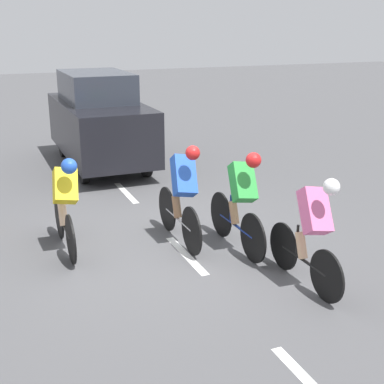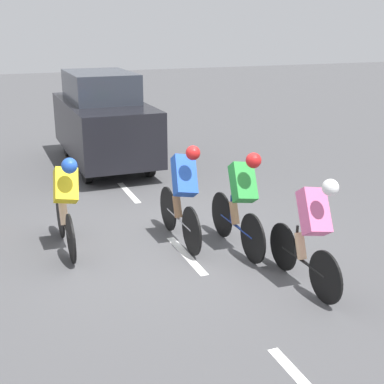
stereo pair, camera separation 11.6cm
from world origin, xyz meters
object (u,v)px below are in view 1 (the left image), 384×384
cyclist_yellow (65,202)px  cyclist_pink (311,229)px  cyclist_green (241,199)px  support_car (99,120)px  cyclist_blue (182,192)px

cyclist_yellow → cyclist_pink: cyclist_pink is taller
cyclist_yellow → cyclist_pink: size_ratio=1.05×
cyclist_pink → cyclist_green: bearing=-78.1°
support_car → cyclist_green: bearing=97.7°
cyclist_yellow → cyclist_pink: 3.47m
cyclist_yellow → cyclist_blue: 1.70m
cyclist_blue → support_car: (0.07, -5.03, 0.27)m
cyclist_green → cyclist_pink: 1.38m
cyclist_pink → cyclist_blue: cyclist_blue is taller
cyclist_green → cyclist_pink: cyclist_green is taller
cyclist_blue → cyclist_yellow: bearing=-11.7°
cyclist_yellow → cyclist_green: size_ratio=0.98×
cyclist_blue → support_car: size_ratio=0.43×
cyclist_yellow → support_car: size_ratio=0.42×
cyclist_blue → support_car: bearing=-89.2°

